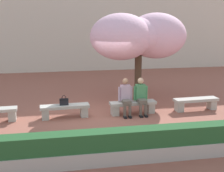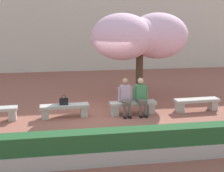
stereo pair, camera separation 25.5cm
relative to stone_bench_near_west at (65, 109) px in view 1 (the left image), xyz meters
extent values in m
plane|color=#8E5142|center=(1.20, 0.00, -0.30)|extent=(100.00, 100.00, 0.00)
cube|color=beige|center=(1.20, 11.28, 3.75)|extent=(28.00, 4.00, 8.09)
cube|color=#ADA89E|center=(-1.74, 0.03, -0.12)|extent=(0.25, 0.35, 0.35)
cube|color=#ADA89E|center=(0.00, 0.00, 0.10)|extent=(1.67, 0.49, 0.10)
cube|color=#ADA89E|center=(-0.66, -0.03, -0.12)|extent=(0.25, 0.35, 0.35)
cube|color=#ADA89E|center=(0.66, 0.03, -0.12)|extent=(0.25, 0.35, 0.35)
cube|color=#ADA89E|center=(2.39, 0.00, 0.10)|extent=(1.67, 0.49, 0.10)
cube|color=#ADA89E|center=(1.74, -0.03, -0.12)|extent=(0.25, 0.35, 0.35)
cube|color=#ADA89E|center=(3.05, 0.03, -0.12)|extent=(0.25, 0.35, 0.35)
cube|color=#ADA89E|center=(4.79, 0.00, 0.10)|extent=(1.67, 0.49, 0.10)
cube|color=#ADA89E|center=(4.13, -0.03, -0.12)|extent=(0.25, 0.35, 0.35)
cube|color=#ADA89E|center=(5.44, 0.03, -0.12)|extent=(0.25, 0.35, 0.35)
cube|color=black|center=(2.01, -0.42, -0.27)|extent=(0.11, 0.22, 0.06)
cylinder|color=brown|center=(2.02, -0.36, -0.06)|extent=(0.10, 0.10, 0.42)
cube|color=black|center=(2.19, -0.42, -0.27)|extent=(0.11, 0.22, 0.06)
cylinder|color=brown|center=(2.20, -0.36, -0.06)|extent=(0.10, 0.10, 0.42)
cube|color=brown|center=(2.11, -0.18, 0.21)|extent=(0.29, 0.41, 0.12)
cube|color=#B293A8|center=(2.12, 0.04, 0.48)|extent=(0.35, 0.23, 0.54)
sphere|color=#A37556|center=(2.12, 0.04, 0.89)|extent=(0.21, 0.21, 0.21)
cylinder|color=#B293A8|center=(1.91, 0.03, 0.44)|extent=(0.09, 0.09, 0.50)
cylinder|color=#B293A8|center=(2.33, 0.01, 0.44)|extent=(0.09, 0.09, 0.50)
cube|color=black|center=(2.58, -0.42, -0.27)|extent=(0.10, 0.22, 0.06)
cylinder|color=brown|center=(2.58, -0.36, -0.06)|extent=(0.10, 0.10, 0.42)
cube|color=black|center=(2.76, -0.42, -0.27)|extent=(0.10, 0.22, 0.06)
cylinder|color=brown|center=(2.76, -0.36, -0.06)|extent=(0.10, 0.10, 0.42)
cube|color=brown|center=(2.67, -0.18, 0.21)|extent=(0.28, 0.40, 0.12)
cube|color=#428451|center=(2.67, 0.04, 0.48)|extent=(0.34, 0.22, 0.54)
sphere|color=tan|center=(2.67, 0.04, 0.89)|extent=(0.21, 0.21, 0.21)
cylinder|color=#428451|center=(2.46, 0.02, 0.44)|extent=(0.09, 0.09, 0.50)
cylinder|color=#428451|center=(2.88, 0.02, 0.44)|extent=(0.09, 0.09, 0.50)
cube|color=black|center=(-0.02, 0.01, 0.26)|extent=(0.30, 0.14, 0.22)
cube|color=black|center=(-0.02, 0.00, 0.35)|extent=(0.30, 0.15, 0.04)
torus|color=black|center=(-0.02, 0.01, 0.42)|extent=(0.14, 0.02, 0.14)
cylinder|color=#473323|center=(3.13, 2.02, 0.62)|extent=(0.29, 0.29, 1.83)
ellipsoid|color=#EFB7D1|center=(3.13, 2.02, 2.31)|extent=(2.01, 2.06, 1.51)
ellipsoid|color=#EFB7D1|center=(2.33, 1.79, 2.31)|extent=(2.44, 2.44, 1.83)
ellipsoid|color=#EFB7D1|center=(3.92, 2.18, 2.31)|extent=(2.51, 2.23, 1.88)
cube|color=#ADA89E|center=(1.20, -3.58, -0.12)|extent=(11.61, 0.50, 0.36)
cube|color=#235128|center=(1.20, -3.58, 0.28)|extent=(11.51, 0.44, 0.44)
camera|label=1|loc=(-0.32, -10.31, 3.09)|focal=50.00mm
camera|label=2|loc=(-0.06, -10.35, 3.09)|focal=50.00mm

